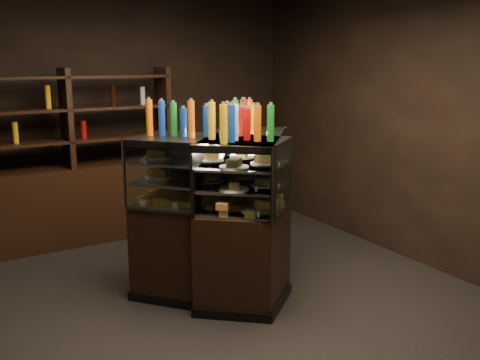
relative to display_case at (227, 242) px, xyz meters
name	(u,v)px	position (x,y,z in m)	size (l,w,h in m)	color
ground	(187,300)	(-0.39, 0.04, -0.48)	(5.00, 5.00, 0.00)	black
room_shell	(182,77)	(-0.39, 0.04, 1.46)	(5.02, 5.02, 3.01)	black
display_case	(227,242)	(0.00, 0.00, 0.00)	(1.70, 1.45, 1.45)	black
food_display	(228,180)	(0.00, -0.01, 0.57)	(1.27, 1.04, 0.45)	gold
bottles_top	(227,120)	(0.00, 0.00, 1.09)	(1.09, 0.90, 0.30)	black
potted_conifer	(233,205)	(0.76, 1.27, -0.05)	(0.35, 0.35, 0.75)	black
back_shelving	(72,192)	(-0.90, 2.09, 0.12)	(2.40, 0.52, 2.00)	black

